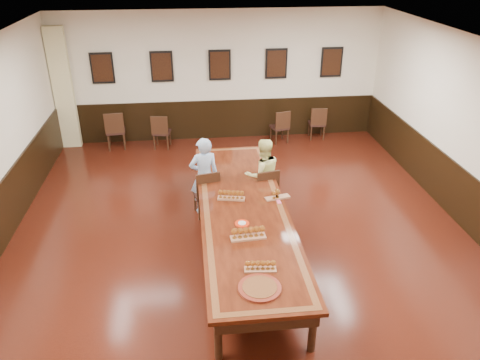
{
  "coord_description": "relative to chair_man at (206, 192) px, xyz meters",
  "views": [
    {
      "loc": [
        -0.78,
        -6.46,
        4.57
      ],
      "look_at": [
        0.0,
        0.5,
        1.0
      ],
      "focal_mm": 35.0,
      "sensor_mm": 36.0,
      "label": 1
    }
  ],
  "objects": [
    {
      "name": "person_woman",
      "position": [
        1.07,
        0.1,
        0.24
      ],
      "size": [
        0.8,
        0.68,
        1.42
      ],
      "primitive_type": "imported",
      "rotation": [
        0.0,
        0.0,
        3.35
      ],
      "color": "#F3F298",
      "rests_on": "floor"
    },
    {
      "name": "spare_chair_b",
      "position": [
        -0.94,
        3.33,
        -0.03
      ],
      "size": [
        0.47,
        0.5,
        0.87
      ],
      "primitive_type": null,
      "rotation": [
        0.0,
        0.0,
        2.98
      ],
      "color": "black",
      "rests_on": "floor"
    },
    {
      "name": "posters",
      "position": [
        0.56,
        3.8,
        1.43
      ],
      "size": [
        6.14,
        0.04,
        0.74
      ],
      "color": "black",
      "rests_on": "wall_back"
    },
    {
      "name": "floor",
      "position": [
        0.56,
        -1.14,
        -0.48
      ],
      "size": [
        8.0,
        10.0,
        0.02
      ],
      "primitive_type": "cube",
      "color": "black",
      "rests_on": "ground"
    },
    {
      "name": "flight_a",
      "position": [
        0.39,
        -0.84,
        0.36
      ],
      "size": [
        0.47,
        0.23,
        0.17
      ],
      "color": "#905B3C",
      "rests_on": "conference_table"
    },
    {
      "name": "spare_chair_d",
      "position": [
        3.02,
        3.52,
        -0.04
      ],
      "size": [
        0.43,
        0.47,
        0.86
      ],
      "primitive_type": null,
      "rotation": [
        0.0,
        0.0,
        3.06
      ],
      "color": "black",
      "rests_on": "floor"
    },
    {
      "name": "wainscoting",
      "position": [
        0.56,
        -1.14,
        0.03
      ],
      "size": [
        8.0,
        10.0,
        1.0
      ],
      "color": "black",
      "rests_on": "floor"
    },
    {
      "name": "chair_man",
      "position": [
        0.0,
        0.0,
        0.0
      ],
      "size": [
        0.52,
        0.55,
        0.93
      ],
      "primitive_type": null,
      "rotation": [
        0.0,
        0.0,
        3.34
      ],
      "color": "black",
      "rests_on": "floor"
    },
    {
      "name": "conference_table",
      "position": [
        0.56,
        -1.14,
        0.14
      ],
      "size": [
        1.4,
        5.0,
        0.76
      ],
      "color": "black",
      "rests_on": "floor"
    },
    {
      "name": "flight_d",
      "position": [
        0.59,
        -2.77,
        0.36
      ],
      "size": [
        0.43,
        0.16,
        0.16
      ],
      "color": "#905B3C",
      "rests_on": "conference_table"
    },
    {
      "name": "carved_platter",
      "position": [
        0.52,
        -3.13,
        0.3
      ],
      "size": [
        0.62,
        0.62,
        0.04
      ],
      "color": "#5E1B12",
      "rests_on": "conference_table"
    },
    {
      "name": "flight_c",
      "position": [
        0.52,
        -2.01,
        0.37
      ],
      "size": [
        0.52,
        0.2,
        0.19
      ],
      "color": "#905B3C",
      "rests_on": "conference_table"
    },
    {
      "name": "spare_chair_a",
      "position": [
        -2.05,
        3.42,
        0.01
      ],
      "size": [
        0.49,
        0.53,
        0.96
      ],
      "primitive_type": null,
      "rotation": [
        0.0,
        0.0,
        3.24
      ],
      "color": "black",
      "rests_on": "floor"
    },
    {
      "name": "ceiling",
      "position": [
        0.56,
        -1.14,
        2.74
      ],
      "size": [
        8.0,
        10.0,
        0.02
      ],
      "primitive_type": "cube",
      "color": "white",
      "rests_on": "floor"
    },
    {
      "name": "flight_b",
      "position": [
        1.15,
        -0.89,
        0.36
      ],
      "size": [
        0.44,
        0.22,
        0.16
      ],
      "color": "#905B3C",
      "rests_on": "conference_table"
    },
    {
      "name": "person_man",
      "position": [
        -0.02,
        0.1,
        0.28
      ],
      "size": [
        0.6,
        0.46,
        1.49
      ],
      "primitive_type": "imported",
      "rotation": [
        0.0,
        0.0,
        3.34
      ],
      "color": "#528ACE",
      "rests_on": "floor"
    },
    {
      "name": "wall_back",
      "position": [
        0.56,
        3.87,
        1.13
      ],
      "size": [
        8.0,
        0.02,
        3.2
      ],
      "primitive_type": "cube",
      "color": "beige",
      "rests_on": "floor"
    },
    {
      "name": "red_plate_grp",
      "position": [
        0.48,
        -1.63,
        0.3
      ],
      "size": [
        0.22,
        0.22,
        0.03
      ],
      "color": "red",
      "rests_on": "conference_table"
    },
    {
      "name": "chair_woman",
      "position": [
        1.09,
        0.0,
        -0.01
      ],
      "size": [
        0.51,
        0.54,
        0.91
      ],
      "primitive_type": null,
      "rotation": [
        0.0,
        0.0,
        3.35
      ],
      "color": "black",
      "rests_on": "floor"
    },
    {
      "name": "curtain",
      "position": [
        -3.19,
        3.68,
        0.98
      ],
      "size": [
        0.45,
        0.18,
        2.9
      ],
      "primitive_type": "cube",
      "color": "beige",
      "rests_on": "floor"
    },
    {
      "name": "spare_chair_c",
      "position": [
        2.02,
        3.37,
        -0.04
      ],
      "size": [
        0.49,
        0.52,
        0.85
      ],
      "primitive_type": null,
      "rotation": [
        0.0,
        0.0,
        3.39
      ],
      "color": "black",
      "rests_on": "floor"
    },
    {
      "name": "pink_phone",
      "position": [
        1.16,
        -1.02,
        0.29
      ],
      "size": [
        0.07,
        0.13,
        0.01
      ],
      "primitive_type": "cube",
      "rotation": [
        0.0,
        0.0,
        0.06
      ],
      "color": "#E74D75",
      "rests_on": "conference_table"
    }
  ]
}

